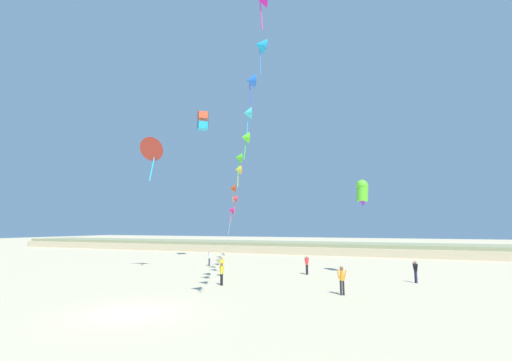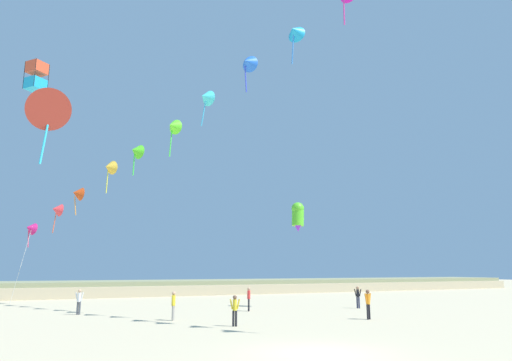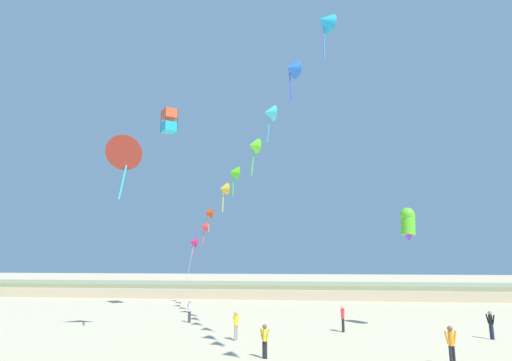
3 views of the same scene
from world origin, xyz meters
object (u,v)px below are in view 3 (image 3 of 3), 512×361
Objects in this scene: person_mid_center at (491,323)px; large_kite_high_solo at (169,121)px; person_far_left at (190,310)px; person_near_left at (236,323)px; person_far_center at (343,317)px; large_kite_low_lead at (408,223)px; large_kite_mid_trail at (125,152)px; person_near_right at (265,339)px; person_far_right at (451,343)px.

large_kite_high_solo reaches higher than person_mid_center.
person_far_left is 18.04m from large_kite_high_solo.
person_far_center reaches higher than person_near_left.
large_kite_low_lead is (4.88, 1.05, 6.27)m from person_far_center.
large_kite_mid_trail is (-7.64, -0.07, 10.87)m from person_near_left.
person_far_center is (11.26, -2.59, 0.02)m from person_far_left.
person_far_center is at bearing 28.73° from person_near_left.
person_near_left is at bearing 117.25° from person_near_right.
person_near_right is 8.95m from person_far_center.
large_kite_mid_trail is 12.55m from large_kite_high_solo.
person_near_left is 7.77m from person_far_left.
person_near_right is 12.41m from person_far_left.
person_near_right is at bearing 177.45° from person_far_right.
person_near_left is 0.99× the size of person_far_center.
person_far_left is 11.55m from person_far_center.
person_near_left is 21.91m from large_kite_high_solo.
large_kite_high_solo is (-19.34, 15.41, 16.92)m from person_far_right.
person_near_left is at bearing 156.97° from person_far_right.
person_mid_center is at bearing -33.15° from large_kite_low_lead.
person_far_left is at bearing 145.05° from person_far_right.
large_kite_high_solo is (-20.09, 6.20, 10.69)m from large_kite_low_lead.
large_kite_mid_trail is 1.99× the size of large_kite_high_solo.
large_kite_low_lead reaches higher than person_mid_center.
person_far_left is at bearing 127.03° from person_near_left.
person_mid_center is at bearing -19.96° from large_kite_high_solo.
person_far_left is at bearing 123.35° from person_near_right.
person_near_right is 0.70× the size of large_kite_high_solo.
person_mid_center is 30.56m from large_kite_high_solo.
person_far_center is at bearing 116.81° from person_far_right.
person_far_right is at bearing -94.68° from large_kite_low_lead.
person_near_left is 13.29m from large_kite_mid_trail.
person_near_left is at bearing 0.50° from large_kite_mid_trail.
person_far_right is 0.76× the size of large_kite_high_solo.
large_kite_mid_trail is at bearing -174.38° from person_mid_center.
large_kite_high_solo is at bearing 130.36° from person_far_left.
person_near_right is 15.23m from large_kite_mid_trail.
person_far_center is 8.01m from large_kite_low_lead.
person_near_right is 0.67× the size of large_kite_low_lead.
person_near_left is 0.70× the size of large_kite_low_lead.
person_far_right is 11.14m from large_kite_low_lead.
person_far_center is 0.73× the size of large_kite_high_solo.
person_far_center is 23.91m from large_kite_high_solo.
person_far_right is 9.14m from person_far_center.
person_far_center is 0.37× the size of large_kite_mid_trail.
person_near_left reaches higher than person_near_right.
large_kite_mid_trail reaches higher than large_kite_low_lead.
person_far_right is at bearing -63.19° from person_far_center.
person_far_left reaches higher than person_near_right.
person_far_left is 18.76m from person_far_right.
large_kite_high_solo is (-23.88, 8.67, 16.97)m from person_mid_center.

